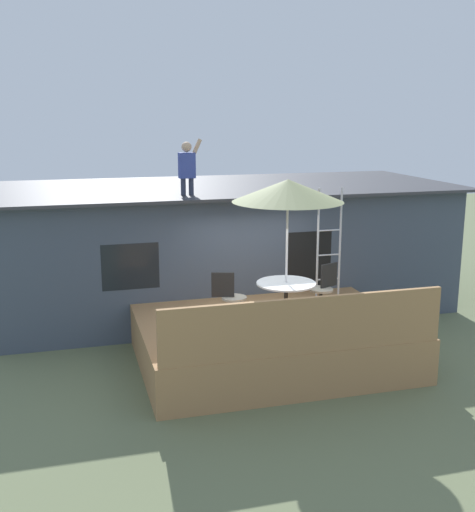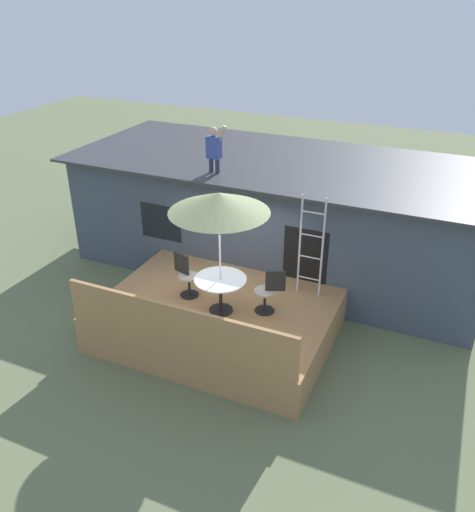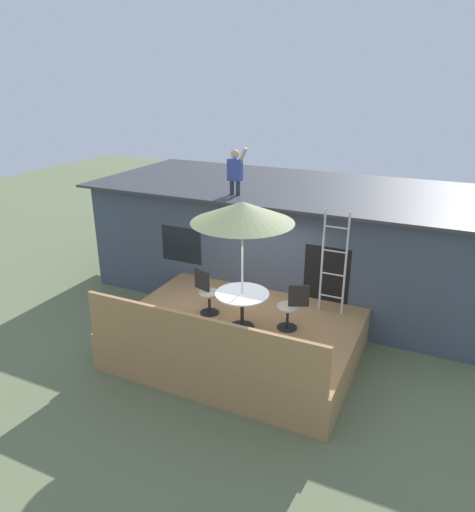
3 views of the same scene
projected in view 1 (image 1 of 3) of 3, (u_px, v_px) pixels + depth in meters
ground_plane at (270, 361)px, 11.50m from camera, size 40.00×40.00×0.00m
house at (222, 246)px, 14.56m from camera, size 10.50×4.50×2.82m
deck at (271, 341)px, 11.41m from camera, size 4.69×3.47×0.80m
deck_railing at (306, 326)px, 9.63m from camera, size 4.59×0.08×0.90m
patio_table at (286, 291)px, 10.99m from camera, size 1.04×1.04×0.74m
patio_umbrella at (288, 191)px, 10.59m from camera, size 1.90×1.90×2.54m
step_ladder at (329, 243)px, 12.54m from camera, size 0.52×0.04×2.20m
person_figure at (187, 164)px, 12.42m from camera, size 0.47×0.20×1.11m
patio_chair_left at (230, 298)px, 11.04m from camera, size 0.61×0.44×0.92m
patio_chair_right at (324, 289)px, 11.60m from camera, size 0.59×0.44×0.92m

